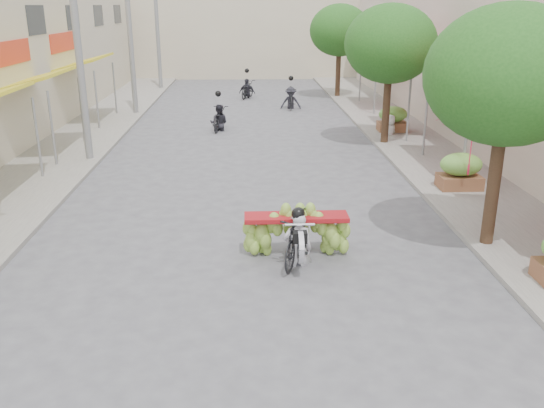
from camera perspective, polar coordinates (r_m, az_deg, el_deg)
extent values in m
plane|color=#58575C|center=(9.25, -2.62, -14.76)|extent=(120.00, 120.00, 0.00)
cube|color=gray|center=(24.30, -19.52, 5.93)|extent=(4.00, 60.00, 0.12)
cube|color=gray|center=(24.26, 14.20, 6.42)|extent=(4.00, 60.00, 0.12)
cylinder|color=slate|center=(19.00, -22.20, 5.93)|extent=(0.08, 0.08, 2.55)
cube|color=gold|center=(22.02, -22.05, 11.51)|extent=(1.77, 4.00, 0.53)
cylinder|color=slate|center=(20.30, -20.94, 6.85)|extent=(0.08, 0.08, 2.55)
cylinder|color=slate|center=(23.68, -18.34, 8.75)|extent=(0.08, 0.08, 2.55)
cube|color=red|center=(22.25, -24.53, 13.47)|extent=(0.10, 3.50, 0.80)
cube|color=gold|center=(27.74, -18.07, 13.25)|extent=(1.77, 4.00, 0.53)
cylinder|color=slate|center=(25.97, -16.97, 9.72)|extent=(0.08, 0.08, 2.55)
cylinder|color=slate|center=(29.44, -15.31, 10.90)|extent=(0.08, 0.08, 2.55)
cube|color=red|center=(27.92, -20.05, 14.84)|extent=(0.10, 3.50, 0.80)
cube|color=#1E2328|center=(25.03, -22.38, 16.50)|extent=(0.08, 2.00, 1.10)
cube|color=#1E2328|center=(29.80, -19.18, 17.07)|extent=(0.08, 2.00, 1.10)
cube|color=#1E2328|center=(34.64, -16.86, 17.44)|extent=(0.08, 2.00, 1.10)
cube|color=#1E2328|center=(39.52, -15.10, 17.71)|extent=(0.08, 2.00, 1.10)
cylinder|color=slate|center=(15.44, 21.39, 3.24)|extent=(0.08, 0.08, 2.55)
cube|color=red|center=(19.19, 19.39, 10.87)|extent=(1.77, 4.20, 0.53)
cylinder|color=slate|center=(17.41, 18.58, 5.25)|extent=(0.08, 0.08, 2.55)
cylinder|color=slate|center=(20.91, 14.97, 7.80)|extent=(0.08, 0.08, 2.55)
cube|color=red|center=(24.83, 14.33, 13.00)|extent=(1.77, 4.20, 0.53)
cylinder|color=slate|center=(22.99, 13.38, 8.90)|extent=(0.08, 0.08, 2.55)
cylinder|color=slate|center=(26.61, 11.20, 10.39)|extent=(0.08, 0.08, 2.55)
cube|color=red|center=(30.60, 11.12, 14.28)|extent=(1.77, 4.20, 0.53)
cylinder|color=slate|center=(28.74, 10.18, 11.08)|extent=(0.08, 0.08, 2.55)
cylinder|color=slate|center=(32.42, 8.73, 12.04)|extent=(0.08, 0.08, 2.55)
cube|color=#C0B498|center=(45.71, -2.77, 17.04)|extent=(20.00, 6.00, 7.00)
cylinder|color=slate|center=(20.46, -18.71, 14.93)|extent=(0.24, 0.24, 8.00)
cylinder|color=slate|center=(29.22, -13.92, 16.34)|extent=(0.24, 0.24, 8.00)
cylinder|color=slate|center=(38.09, -11.32, 17.04)|extent=(0.24, 0.24, 8.00)
cylinder|color=#3A2719|center=(13.32, 21.16, 2.34)|extent=(0.28, 0.28, 3.20)
ellipsoid|color=#225719|center=(12.91, 22.34, 11.72)|extent=(3.40, 3.40, 2.90)
cylinder|color=#3A2719|center=(22.61, 11.28, 9.72)|extent=(0.28, 0.28, 3.20)
ellipsoid|color=#225719|center=(22.37, 11.65, 15.28)|extent=(3.40, 3.40, 2.90)
cylinder|color=#3A2719|center=(34.29, 6.57, 13.06)|extent=(0.28, 0.28, 3.20)
ellipsoid|color=#225719|center=(34.13, 6.71, 16.73)|extent=(3.40, 3.40, 2.90)
cube|color=brown|center=(17.51, 18.07, 2.30)|extent=(1.20, 0.80, 0.50)
ellipsoid|color=#65A23D|center=(17.36, 18.27, 4.13)|extent=(1.20, 0.88, 0.66)
cube|color=brown|center=(24.93, 11.84, 7.66)|extent=(1.20, 0.80, 0.50)
ellipsoid|color=#65A23D|center=(24.82, 11.93, 8.97)|extent=(1.20, 0.88, 0.66)
imported|color=black|center=(12.04, 2.54, -3.36)|extent=(1.15, 1.95, 1.11)
cylinder|color=silver|center=(11.42, 2.83, -4.29)|extent=(0.10, 0.66, 0.66)
cube|color=black|center=(11.44, 2.80, -3.27)|extent=(0.28, 0.22, 0.22)
cylinder|color=silver|center=(11.45, 2.77, -2.06)|extent=(0.60, 0.05, 0.05)
cube|color=maroon|center=(12.25, 2.42, -1.32)|extent=(2.21, 0.55, 0.10)
imported|color=silver|center=(11.78, 2.60, -0.79)|extent=(0.61, 0.45, 1.69)
sphere|color=black|center=(11.50, 2.68, 2.97)|extent=(0.28, 0.28, 0.28)
imported|color=red|center=(16.45, 19.59, 8.81)|extent=(2.16, 2.16, 1.83)
imported|color=silver|center=(24.24, 11.65, 8.67)|extent=(0.91, 0.84, 1.59)
imported|color=black|center=(25.18, -5.29, 8.37)|extent=(0.95, 1.83, 0.98)
imported|color=#25242B|center=(25.07, -5.33, 9.80)|extent=(0.86, 0.61, 1.65)
sphere|color=black|center=(25.00, -5.36, 10.83)|extent=(0.26, 0.26, 0.26)
imported|color=black|center=(30.48, 1.87, 10.46)|extent=(0.63, 1.94, 1.13)
imported|color=#25242B|center=(30.40, 1.88, 11.50)|extent=(1.08, 0.60, 1.65)
sphere|color=black|center=(30.34, 1.89, 12.36)|extent=(0.26, 0.26, 0.26)
imported|color=black|center=(34.05, -2.48, 11.25)|extent=(1.20, 1.89, 1.00)
imported|color=#25242B|center=(33.97, -2.49, 12.30)|extent=(1.09, 0.83, 1.65)
sphere|color=black|center=(33.92, -2.51, 13.06)|extent=(0.26, 0.26, 0.26)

